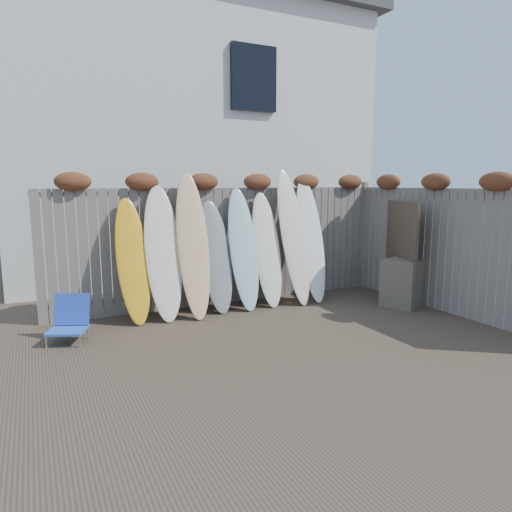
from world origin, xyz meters
name	(u,v)px	position (x,y,z in m)	size (l,w,h in m)	color
ground	(297,345)	(0.00, 0.00, 0.00)	(80.00, 80.00, 0.00)	#493A2D
back_fence	(229,235)	(0.06, 2.39, 1.18)	(6.05, 0.28, 2.24)	slate
right_fence	(451,242)	(2.99, 0.25, 1.14)	(0.28, 4.40, 2.24)	slate
house	(180,138)	(0.50, 6.50, 3.20)	(8.50, 5.50, 6.33)	silver
beach_chair	(70,320)	(-2.62, 1.49, 0.28)	(0.61, 0.63, 0.61)	blue
wooden_crate	(404,282)	(2.66, 0.88, 0.40)	(0.68, 0.57, 0.80)	#484236
lattice_panel	(401,252)	(2.78, 1.10, 0.88)	(0.05, 1.17, 1.76)	brown
surfboard_0	(133,261)	(-1.66, 1.99, 0.93)	(0.48, 0.07, 1.94)	orange
surfboard_1	(163,253)	(-1.21, 1.97, 1.03)	(0.55, 0.07, 2.14)	#EEE1C3
surfboard_2	(193,245)	(-0.75, 1.91, 1.13)	(0.49, 0.07, 2.35)	#FFCD93
surfboard_3	(216,256)	(-0.33, 2.01, 0.90)	(0.52, 0.07, 1.88)	slate
surfboard_4	(243,249)	(0.15, 1.97, 1.00)	(0.48, 0.07, 2.09)	#A6C9D6
surfboard_5	(267,249)	(0.59, 1.99, 0.96)	(0.48, 0.07, 2.00)	white
surfboard_6	(293,236)	(1.09, 1.94, 1.16)	(0.48, 0.07, 2.42)	beige
surfboard_7	(311,239)	(1.46, 1.96, 1.09)	(0.48, 0.07, 2.27)	white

